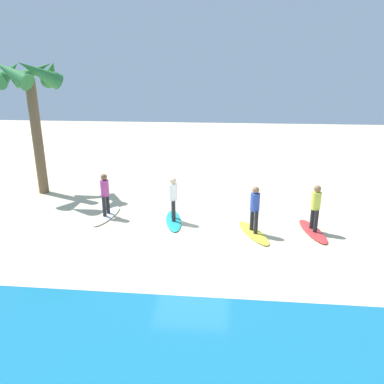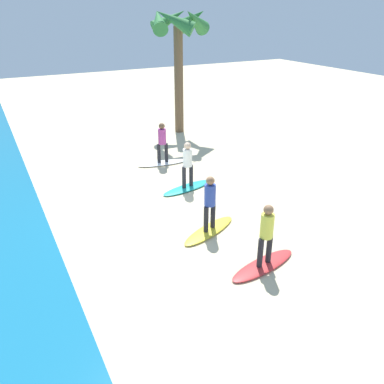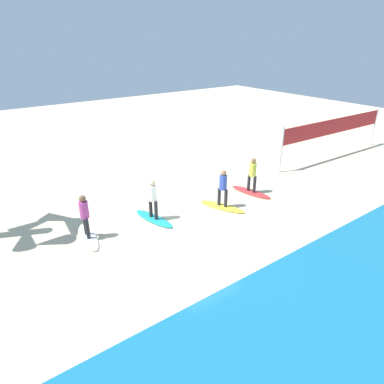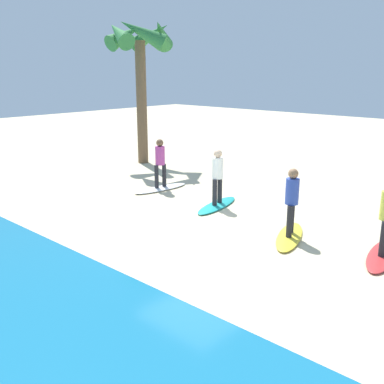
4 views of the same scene
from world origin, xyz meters
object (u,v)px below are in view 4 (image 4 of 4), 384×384
Objects in this scene: surfer_teal at (218,173)px; surfer_white at (160,160)px; surfboard_teal at (217,205)px; palm_tree at (140,47)px; surfer_yellow at (292,197)px; surfboard_white at (161,188)px; surfboard_yellow at (289,236)px; surfboard_red at (382,255)px.

surfer_white is (2.66, -0.23, 0.00)m from surfer_teal.
surfboard_teal is 8.62m from palm_tree.
surfer_yellow reaches higher than surfboard_teal.
surfer_white is at bearing 0.00° from surfboard_white.
surfboard_teal is at bearing 156.01° from palm_tree.
surfboard_yellow is at bearing 169.42° from surfer_white.
surfer_teal is at bearing 92.29° from surfboard_white.
surfboard_red is at bearing 163.69° from palm_tree.
surfer_teal is at bearing -15.57° from surfer_yellow.
surfer_white is (5.59, -1.04, 0.00)m from surfer_yellow.
surfboard_white is at bearing -122.73° from surfboard_yellow.
surfer_yellow is 0.27× the size of palm_tree.
palm_tree is at bearing -125.13° from surfboard_teal.
surfboard_white is 1.28× the size of surfer_white.
surfer_teal reaches higher than surfboard_yellow.
surfer_white is at bearing -122.73° from surfboard_yellow.
surfboard_teal is 2.67m from surfboard_white.
surfboard_teal and surfboard_white have the same top height.
surfer_teal reaches higher than surfboard_red.
surfer_white reaches higher than surfboard_teal.
surfer_white is at bearing -10.58° from surfer_yellow.
surfboard_teal is 1.28× the size of surfer_teal.
surfboard_teal is at bearing 0.00° from surfer_teal.
surfboard_red is 1.00× the size of surfboard_teal.
surfer_teal is (0.00, 0.00, 0.99)m from surfboard_teal.
surfboard_white is at bearing 0.00° from surfer_white.
surfboard_red is 5.04m from surfboard_teal.
palm_tree reaches higher than surfboard_teal.
surfer_white reaches higher than surfboard_yellow.
palm_tree is (3.88, -2.68, 3.80)m from surfer_white.
surfer_yellow reaches higher than surfboard_red.
surfboard_yellow is at bearing 158.52° from palm_tree.
surfboard_yellow and surfboard_teal have the same top height.
palm_tree is (6.54, -2.91, 3.80)m from surfer_teal.
palm_tree reaches higher than surfboard_red.
surfboard_yellow is 5.77m from surfer_white.
palm_tree reaches higher than surfboard_white.
surfboard_teal is at bearing -15.57° from surfer_yellow.
surfboard_yellow is (2.09, 0.34, 0.00)m from surfboard_red.
surfer_teal is 1.00× the size of surfer_white.
surfboard_white is 0.35× the size of palm_tree.
surfer_yellow is 0.78× the size of surfboard_teal.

